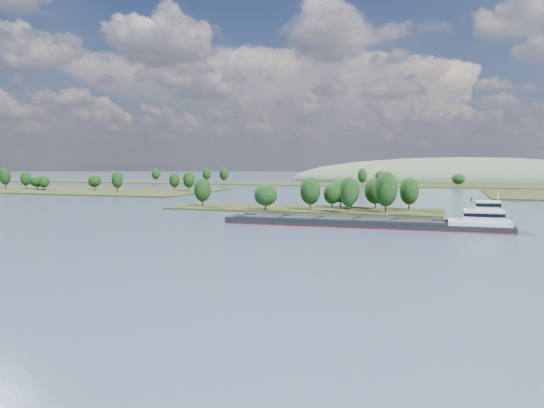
% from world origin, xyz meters
% --- Properties ---
extents(ground, '(1800.00, 1800.00, 0.00)m').
position_xyz_m(ground, '(0.00, 120.00, 0.00)').
color(ground, '#3A4C65').
rests_on(ground, ground).
extents(tree_island, '(100.00, 30.58, 15.21)m').
position_xyz_m(tree_island, '(7.30, 179.00, 4.10)').
color(tree_island, '#262F15').
rests_on(tree_island, ground).
extents(back_shoreline, '(900.00, 60.00, 15.12)m').
position_xyz_m(back_shoreline, '(8.90, 399.76, 0.68)').
color(back_shoreline, '#262F15').
rests_on(back_shoreline, ground).
extents(hill_west, '(320.00, 160.00, 44.00)m').
position_xyz_m(hill_west, '(60.00, 500.00, 0.00)').
color(hill_west, '#475D40').
rests_on(hill_west, ground).
extents(cargo_barge, '(77.75, 10.49, 10.50)m').
position_xyz_m(cargo_barge, '(34.48, 136.20, 1.32)').
color(cargo_barge, black).
rests_on(cargo_barge, ground).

